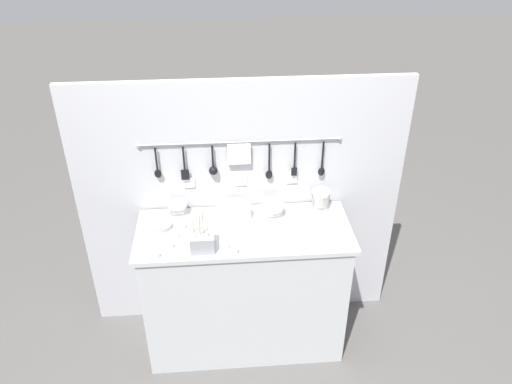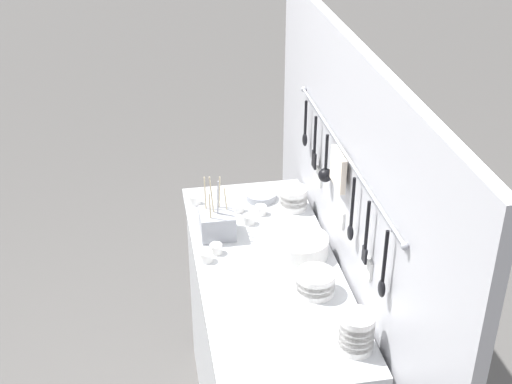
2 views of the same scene
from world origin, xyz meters
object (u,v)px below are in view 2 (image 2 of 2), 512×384
(cup_mid_row, at_px, (216,249))
(cup_back_left, at_px, (249,219))
(plate_stack, at_px, (300,246))
(bowl_stack_short_front, at_px, (294,198))
(cutlery_caddy, at_px, (217,223))
(cup_edge_near, at_px, (261,210))
(bowl_stack_back_corner, at_px, (357,332))
(steel_mixing_bowl, at_px, (261,196))
(cup_beside_plates, at_px, (206,257))
(bowl_stack_tall_left, at_px, (315,282))
(cup_back_right, at_px, (215,206))
(cup_edge_far, at_px, (238,207))
(cup_by_caddy, at_px, (195,200))

(cup_mid_row, xyz_separation_m, cup_back_left, (-0.19, 0.16, 0.00))
(plate_stack, bearing_deg, bowl_stack_short_front, 171.67)
(plate_stack, height_order, cutlery_caddy, cutlery_caddy)
(bowl_stack_short_front, bearing_deg, cup_edge_near, -80.19)
(bowl_stack_short_front, distance_m, cutlery_caddy, 0.39)
(bowl_stack_back_corner, distance_m, cup_back_left, 0.85)
(bowl_stack_short_front, relative_size, cup_back_left, 2.36)
(steel_mixing_bowl, relative_size, cup_beside_plates, 2.72)
(bowl_stack_tall_left, bearing_deg, cup_back_right, -155.97)
(cup_edge_near, bearing_deg, bowl_stack_short_front, 99.81)
(cup_mid_row, bearing_deg, steel_mixing_bowl, 147.24)
(cup_back_left, xyz_separation_m, cup_beside_plates, (0.24, -0.21, 0.00))
(bowl_stack_back_corner, xyz_separation_m, steel_mixing_bowl, (-1.02, -0.13, -0.05))
(bowl_stack_tall_left, xyz_separation_m, cup_back_left, (-0.51, -0.16, -0.02))
(cup_edge_far, bearing_deg, cutlery_caddy, -33.74)
(plate_stack, bearing_deg, steel_mixing_bowl, -170.59)
(cup_edge_far, bearing_deg, cup_edge_near, 67.54)
(bowl_stack_short_front, bearing_deg, cup_back_right, -96.55)
(bowl_stack_tall_left, bearing_deg, cup_mid_row, -134.06)
(steel_mixing_bowl, relative_size, cup_by_caddy, 2.72)
(cup_beside_plates, bearing_deg, steel_mixing_bowl, 146.13)
(steel_mixing_bowl, relative_size, cup_edge_near, 2.72)
(cup_by_caddy, bearing_deg, cup_edge_far, 61.30)
(cup_mid_row, bearing_deg, cutlery_caddy, 170.54)
(cup_back_right, xyz_separation_m, cup_mid_row, (0.33, -0.04, 0.00))
(cup_edge_near, bearing_deg, cup_by_caddy, -116.66)
(cup_beside_plates, bearing_deg, bowl_stack_short_front, 128.76)
(bowl_stack_back_corner, relative_size, cup_beside_plates, 2.80)
(bowl_stack_back_corner, relative_size, cup_back_left, 2.80)
(bowl_stack_tall_left, bearing_deg, plate_stack, 179.32)
(cup_by_caddy, bearing_deg, cup_back_left, 45.40)
(cup_mid_row, relative_size, cup_back_left, 1.00)
(bowl_stack_back_corner, xyz_separation_m, cup_edge_far, (-0.93, -0.24, -0.05))
(bowl_stack_back_corner, height_order, bowl_stack_tall_left, bowl_stack_back_corner)
(bowl_stack_short_front, xyz_separation_m, cup_back_left, (0.09, -0.21, -0.03))
(bowl_stack_tall_left, xyz_separation_m, steel_mixing_bowl, (-0.70, -0.07, -0.03))
(bowl_stack_short_front, height_order, cutlery_caddy, cutlery_caddy)
(cup_back_left, bearing_deg, bowl_stack_back_corner, 14.61)
(cup_back_left, bearing_deg, cup_back_right, -136.62)
(bowl_stack_short_front, distance_m, bowl_stack_back_corner, 0.92)
(cutlery_caddy, bearing_deg, cup_back_left, 113.94)
(bowl_stack_short_front, relative_size, cup_beside_plates, 2.36)
(steel_mixing_bowl, relative_size, cup_back_right, 2.72)
(cutlery_caddy, height_order, cup_edge_far, cutlery_caddy)
(bowl_stack_back_corner, bearing_deg, cutlery_caddy, -154.92)
(bowl_stack_tall_left, distance_m, cup_mid_row, 0.45)
(cutlery_caddy, xyz_separation_m, cup_edge_near, (-0.13, 0.20, -0.03))
(cup_back_right, bearing_deg, cup_edge_far, 74.41)
(bowl_stack_tall_left, xyz_separation_m, cup_edge_far, (-0.61, -0.19, -0.02))
(cup_back_right, xyz_separation_m, cup_edge_near, (0.07, 0.19, 0.00))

